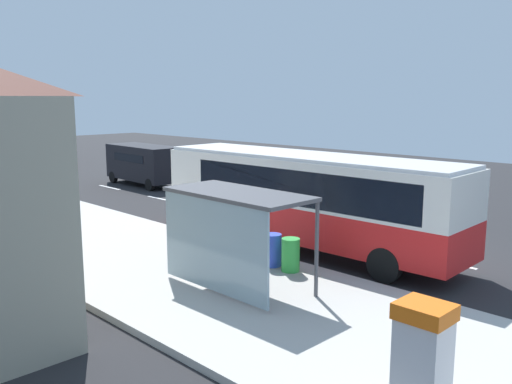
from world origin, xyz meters
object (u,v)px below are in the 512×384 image
(sedan_far, at_px, (43,154))
(traffic_light_near_side, at_px, (61,120))
(recycling_bin_green, at_px, (291,255))
(recycling_bin_blue, at_px, (273,250))
(white_van, at_px, (144,162))
(bus, at_px, (304,195))
(sedan_near, at_px, (5,148))
(ticket_machine, at_px, (422,365))
(bus_shelter, at_px, (229,216))

(sedan_far, bearing_deg, traffic_light_near_side, 46.36)
(sedan_far, bearing_deg, recycling_bin_green, -101.91)
(recycling_bin_blue, height_order, traffic_light_near_side, traffic_light_near_side)
(recycling_bin_blue, bearing_deg, white_van, 68.60)
(bus, distance_m, sedan_far, 29.50)
(sedan_near, distance_m, ticket_machine, 45.82)
(recycling_bin_green, distance_m, recycling_bin_blue, 0.70)
(sedan_near, bearing_deg, sedan_far, -90.01)
(ticket_machine, bearing_deg, bus, 49.76)
(ticket_machine, xyz_separation_m, recycling_bin_blue, (4.22, 7.01, -0.52))
(sedan_far, xyz_separation_m, recycling_bin_blue, (-6.50, -30.12, -0.14))
(recycling_bin_blue, xyz_separation_m, traffic_light_near_side, (9.70, 33.48, 2.49))
(white_van, height_order, sedan_far, white_van)
(sedan_near, relative_size, ticket_machine, 2.28)
(ticket_machine, bearing_deg, white_van, 65.53)
(sedan_near, xyz_separation_m, recycling_bin_blue, (-6.50, -37.53, -0.14))
(white_van, distance_m, ticket_machine, 25.65)
(recycling_bin_blue, bearing_deg, bus, 20.29)
(traffic_light_near_side, bearing_deg, bus, -102.49)
(bus, relative_size, bus_shelter, 2.77)
(bus, height_order, recycling_bin_green, bus)
(white_van, relative_size, bus_shelter, 1.31)
(bus, distance_m, traffic_light_near_side, 33.38)
(white_van, xyz_separation_m, bus_shelter, (-8.61, -16.91, 0.75))
(sedan_near, relative_size, bus_shelter, 1.10)
(traffic_light_near_side, bearing_deg, ticket_machine, -108.98)
(white_van, bearing_deg, sedan_far, 89.59)
(bus, xyz_separation_m, white_van, (3.91, 15.41, -0.50))
(white_van, distance_m, recycling_bin_green, 18.21)
(white_van, distance_m, sedan_far, 13.80)
(recycling_bin_green, xyz_separation_m, traffic_light_near_side, (9.70, 34.18, 2.49))
(bus_shelter, bearing_deg, recycling_bin_blue, 14.49)
(ticket_machine, relative_size, recycling_bin_blue, 2.04)
(white_van, relative_size, sedan_near, 1.19)
(white_van, relative_size, ticket_machine, 2.71)
(bus, distance_m, recycling_bin_blue, 2.91)
(recycling_bin_green, distance_m, traffic_light_near_side, 35.62)
(recycling_bin_blue, bearing_deg, sedan_far, 77.82)
(bus, height_order, white_van, bus)
(recycling_bin_blue, bearing_deg, ticket_machine, -121.07)
(bus, bearing_deg, bus_shelter, -162.40)
(traffic_light_near_side, bearing_deg, bus_shelter, -109.29)
(white_van, height_order, sedan_near, white_van)
(white_van, distance_m, bus_shelter, 18.99)
(bus, distance_m, sedan_near, 36.85)
(bus_shelter, bearing_deg, sedan_far, 74.15)
(ticket_machine, bearing_deg, sedan_far, 73.89)
(white_van, height_order, bus_shelter, bus_shelter)
(sedan_far, distance_m, bus_shelter, 31.93)
(sedan_near, height_order, recycling_bin_blue, sedan_near)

